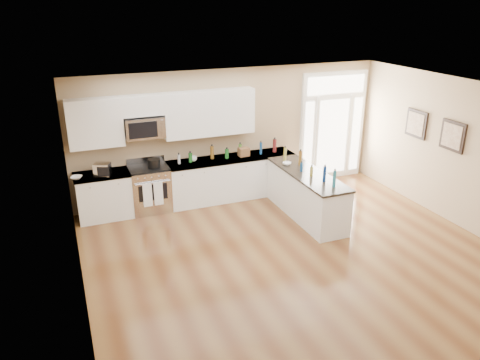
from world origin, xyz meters
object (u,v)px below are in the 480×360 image
object	(u,v)px
kitchen_range	(150,189)
toaster_oven	(102,170)
stockpot	(154,163)
peninsula_cabinet	(306,196)

from	to	relation	value
kitchen_range	toaster_oven	world-z (taller)	toaster_oven
kitchen_range	stockpot	bearing A→B (deg)	-26.46
peninsula_cabinet	kitchen_range	size ratio (longest dim) A/B	2.15
peninsula_cabinet	stockpot	xyz separation A→B (m)	(-2.76, 1.39, 0.61)
stockpot	toaster_oven	bearing A→B (deg)	-175.85
kitchen_range	stockpot	xyz separation A→B (m)	(0.11, -0.05, 0.57)
peninsula_cabinet	kitchen_range	world-z (taller)	kitchen_range
kitchen_range	toaster_oven	distance (m)	1.09
peninsula_cabinet	stockpot	bearing A→B (deg)	153.23
peninsula_cabinet	toaster_oven	xyz separation A→B (m)	(-3.78, 1.32, 0.63)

